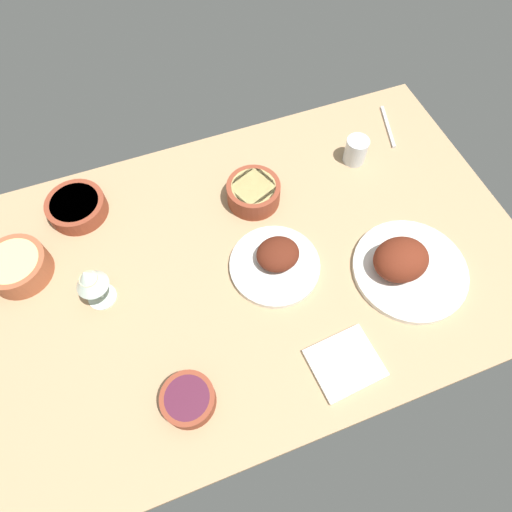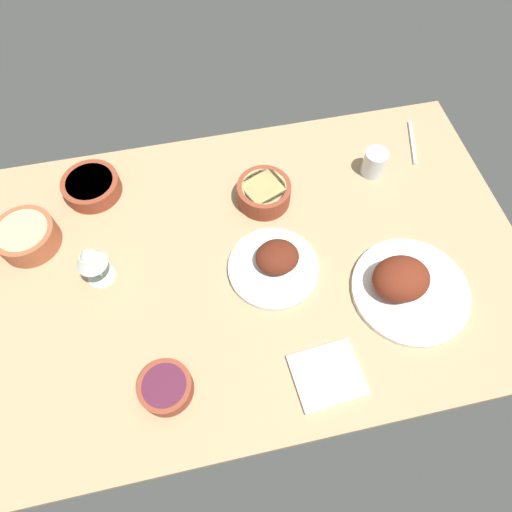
% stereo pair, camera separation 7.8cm
% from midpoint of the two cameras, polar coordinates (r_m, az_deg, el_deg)
% --- Properties ---
extents(dining_table, '(1.40, 0.90, 0.04)m').
position_cam_midpoint_polar(dining_table, '(1.13, -1.97, -1.10)').
color(dining_table, tan).
rests_on(dining_table, ground).
extents(plate_center_main, '(0.29, 0.29, 0.10)m').
position_cam_midpoint_polar(plate_center_main, '(1.12, 17.28, -1.22)').
color(plate_center_main, silver).
rests_on(plate_center_main, dining_table).
extents(plate_far_side, '(0.23, 0.23, 0.07)m').
position_cam_midpoint_polar(plate_far_side, '(1.09, 0.61, -0.76)').
color(plate_far_side, silver).
rests_on(plate_far_side, dining_table).
extents(bowl_potatoes, '(0.16, 0.16, 0.06)m').
position_cam_midpoint_polar(bowl_potatoes, '(1.24, -30.65, -1.30)').
color(bowl_potatoes, '#A35133').
rests_on(bowl_potatoes, dining_table).
extents(bowl_pasta, '(0.15, 0.15, 0.06)m').
position_cam_midpoint_polar(bowl_pasta, '(1.19, -2.23, 8.31)').
color(bowl_pasta, brown).
rests_on(bowl_pasta, dining_table).
extents(bowl_onions, '(0.12, 0.12, 0.05)m').
position_cam_midpoint_polar(bowl_onions, '(0.99, -11.31, -18.28)').
color(bowl_onions, brown).
rests_on(bowl_onions, dining_table).
extents(bowl_cream, '(0.16, 0.16, 0.05)m').
position_cam_midpoint_polar(bowl_cream, '(1.28, -24.27, 5.86)').
color(bowl_cream, brown).
rests_on(bowl_cream, dining_table).
extents(wine_glass, '(0.08, 0.08, 0.14)m').
position_cam_midpoint_polar(wine_glass, '(1.07, -23.17, -3.09)').
color(wine_glass, silver).
rests_on(wine_glass, dining_table).
extents(water_tumbler, '(0.07, 0.07, 0.08)m').
position_cam_midpoint_polar(water_tumbler, '(1.31, 11.36, 13.44)').
color(water_tumbler, silver).
rests_on(water_tumbler, dining_table).
extents(folded_napkin, '(0.16, 0.14, 0.01)m').
position_cam_midpoint_polar(folded_napkin, '(1.03, 9.49, -13.94)').
color(folded_napkin, white).
rests_on(folded_napkin, dining_table).
extents(fork_loose, '(0.06, 0.17, 0.01)m').
position_cam_midpoint_polar(fork_loose, '(1.44, 15.51, 16.10)').
color(fork_loose, silver).
rests_on(fork_loose, dining_table).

